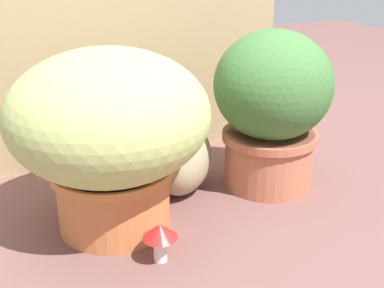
{
  "coord_description": "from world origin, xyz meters",
  "views": [
    {
      "loc": [
        -0.44,
        -1.2,
        0.73
      ],
      "look_at": [
        0.1,
        0.06,
        0.18
      ],
      "focal_mm": 46.88,
      "sensor_mm": 36.0,
      "label": 1
    }
  ],
  "objects": [
    {
      "name": "mushroom_ornament_red",
      "position": [
        -0.1,
        -0.21,
        0.07
      ],
      "size": [
        0.09,
        0.09,
        0.1
      ],
      "color": "silver",
      "rests_on": "ground"
    },
    {
      "name": "leafy_planter",
      "position": [
        0.37,
        0.06,
        0.27
      ],
      "size": [
        0.36,
        0.36,
        0.5
      ],
      "color": "#B56649",
      "rests_on": "ground"
    },
    {
      "name": "cardboard_backdrop",
      "position": [
        0.01,
        0.46,
        0.43
      ],
      "size": [
        1.18,
        0.03,
        0.87
      ],
      "primitive_type": "cube",
      "color": "tan",
      "rests_on": "ground"
    },
    {
      "name": "ground_plane",
      "position": [
        0.0,
        0.0,
        0.0
      ],
      "size": [
        6.0,
        6.0,
        0.0
      ],
      "primitive_type": "plane",
      "color": "brown"
    },
    {
      "name": "grass_planter",
      "position": [
        -0.16,
        0.0,
        0.29
      ],
      "size": [
        0.53,
        0.53,
        0.49
      ],
      "color": "#C36E3D",
      "rests_on": "ground"
    },
    {
      "name": "cat",
      "position": [
        0.1,
        0.13,
        0.12
      ],
      "size": [
        0.34,
        0.31,
        0.32
      ],
      "color": "tan",
      "rests_on": "ground"
    }
  ]
}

